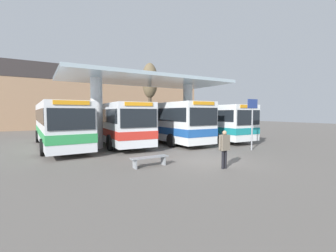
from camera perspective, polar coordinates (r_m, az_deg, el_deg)
The scene contains 11 objects.
ground_plane at distance 11.92m, azimuth 9.70°, elevation -8.68°, with size 100.00×100.00×0.00m, color #605B56.
townhouse_backdrop at distance 37.60m, azimuth -18.97°, elevation 7.99°, with size 40.00×0.58×9.61m.
station_canopy at distance 17.80m, azimuth -5.31°, elevation 9.48°, with size 12.76×6.12×5.13m.
transit_bus_left_bay at distance 18.43m, azimuth -26.03°, elevation 0.80°, with size 3.04×11.97×3.14m.
transit_bus_center_bay at distance 18.77m, azimuth -13.29°, elevation 1.11°, with size 3.12×11.36×3.14m.
transit_bus_right_bay at distance 19.61m, azimuth -1.13°, elevation 1.44°, with size 2.80×11.06×3.25m.
transit_bus_far_right_bay at distance 21.74m, azimuth 8.57°, elevation 1.40°, with size 2.98×11.34×3.09m.
waiting_bench_near_pillar at distance 10.47m, azimuth -4.72°, elevation -8.41°, with size 1.81×0.44×0.46m.
info_sign_platform at distance 15.77m, azimuth 20.63°, elevation 2.81°, with size 0.90×0.09×3.37m.
pedestrian_waiting at distance 10.26m, azimuth 14.13°, elevation -4.82°, with size 0.63×0.25×1.70m.
poplar_tree_behind_left at distance 28.69m, azimuth -4.64°, elevation 11.05°, with size 1.98×1.98×8.67m.
Camera 1 is at (-7.53, -8.90, 2.49)m, focal length 24.00 mm.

